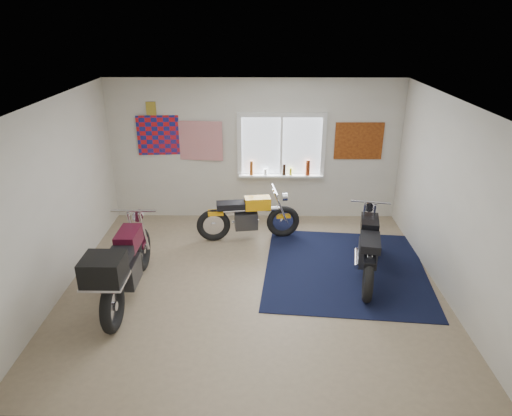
{
  "coord_description": "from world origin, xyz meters",
  "views": [
    {
      "loc": [
        0.11,
        -5.88,
        3.73
      ],
      "look_at": [
        0.04,
        0.4,
        1.06
      ],
      "focal_mm": 32.0,
      "sensor_mm": 36.0,
      "label": 1
    }
  ],
  "objects_px": {
    "black_chrome_bike": "(368,249)",
    "maroon_tourer": "(123,267)",
    "yellow_triumph": "(248,217)",
    "navy_rug": "(345,269)"
  },
  "relations": [
    {
      "from": "black_chrome_bike",
      "to": "maroon_tourer",
      "type": "distance_m",
      "value": 3.59
    },
    {
      "from": "yellow_triumph",
      "to": "maroon_tourer",
      "type": "distance_m",
      "value": 2.62
    },
    {
      "from": "yellow_triumph",
      "to": "maroon_tourer",
      "type": "relative_size",
      "value": 0.84
    },
    {
      "from": "navy_rug",
      "to": "maroon_tourer",
      "type": "xyz_separation_m",
      "value": [
        -3.21,
        -0.95,
        0.57
      ]
    },
    {
      "from": "navy_rug",
      "to": "maroon_tourer",
      "type": "height_order",
      "value": "maroon_tourer"
    },
    {
      "from": "black_chrome_bike",
      "to": "maroon_tourer",
      "type": "height_order",
      "value": "maroon_tourer"
    },
    {
      "from": "yellow_triumph",
      "to": "black_chrome_bike",
      "type": "xyz_separation_m",
      "value": [
        1.85,
        -1.24,
        0.04
      ]
    },
    {
      "from": "navy_rug",
      "to": "black_chrome_bike",
      "type": "relative_size",
      "value": 1.3
    },
    {
      "from": "navy_rug",
      "to": "maroon_tourer",
      "type": "distance_m",
      "value": 3.4
    },
    {
      "from": "navy_rug",
      "to": "black_chrome_bike",
      "type": "height_order",
      "value": "black_chrome_bike"
    }
  ]
}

